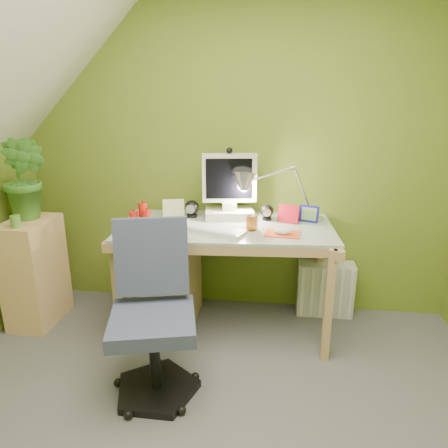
# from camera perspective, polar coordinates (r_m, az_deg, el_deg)

# --- Properties ---
(wall_back) EXTENTS (3.20, 0.01, 2.40)m
(wall_back) POSITION_cam_1_polar(r_m,az_deg,el_deg) (3.06, 1.55, 9.67)
(wall_back) COLOR olive
(wall_back) RESTS_ON floor
(desk) EXTENTS (1.49, 0.82, 0.77)m
(desk) POSITION_cam_1_polar(r_m,az_deg,el_deg) (2.94, 0.27, -7.32)
(desk) COLOR tan
(desk) RESTS_ON floor
(monitor) EXTENTS (0.39, 0.27, 0.49)m
(monitor) POSITION_cam_1_polar(r_m,az_deg,el_deg) (2.91, 0.76, 5.54)
(monitor) COLOR beige
(monitor) RESTS_ON desk
(speaker_left) EXTENTS (0.11, 0.11, 0.13)m
(speaker_left) POSITION_cam_1_polar(r_m,az_deg,el_deg) (2.97, -4.47, 2.14)
(speaker_left) COLOR black
(speaker_left) RESTS_ON desk
(speaker_right) EXTENTS (0.09, 0.09, 0.11)m
(speaker_right) POSITION_cam_1_polar(r_m,az_deg,el_deg) (2.91, 5.98, 1.61)
(speaker_right) COLOR black
(speaker_right) RESTS_ON desk
(keyboard) EXTENTS (0.48, 0.30, 0.02)m
(keyboard) POSITION_cam_1_polar(r_m,az_deg,el_deg) (2.67, -1.81, -0.75)
(keyboard) COLOR silver
(keyboard) RESTS_ON desk
(mousepad) EXTENTS (0.23, 0.17, 0.01)m
(mousepad) POSITION_cam_1_polar(r_m,az_deg,el_deg) (2.64, 8.08, -1.35)
(mousepad) COLOR #D84821
(mousepad) RESTS_ON desk
(mouse) EXTENTS (0.12, 0.09, 0.04)m
(mouse) POSITION_cam_1_polar(r_m,az_deg,el_deg) (2.64, 8.10, -1.03)
(mouse) COLOR silver
(mouse) RESTS_ON mousepad
(amber_tumbler) EXTENTS (0.08, 0.08, 0.10)m
(amber_tumbler) POSITION_cam_1_polar(r_m,az_deg,el_deg) (2.69, 3.87, 0.17)
(amber_tumbler) COLOR #995516
(amber_tumbler) RESTS_ON desk
(candle_cluster) EXTENTS (0.17, 0.15, 0.12)m
(candle_cluster) POSITION_cam_1_polar(r_m,az_deg,el_deg) (2.92, -11.43, 1.54)
(candle_cluster) COLOR red
(candle_cluster) RESTS_ON desk
(photo_frame_red) EXTENTS (0.14, 0.07, 0.13)m
(photo_frame_red) POSITION_cam_1_polar(r_m,az_deg,el_deg) (2.87, 8.94, 1.42)
(photo_frame_red) COLOR #B61324
(photo_frame_red) RESTS_ON desk
(photo_frame_blue) EXTENTS (0.13, 0.06, 0.12)m
(photo_frame_blue) POSITION_cam_1_polar(r_m,az_deg,el_deg) (2.92, 11.68, 1.42)
(photo_frame_blue) COLOR #151891
(photo_frame_blue) RESTS_ON desk
(photo_frame_green) EXTENTS (0.15, 0.06, 0.13)m
(photo_frame_green) POSITION_cam_1_polar(r_m,az_deg,el_deg) (2.98, -7.00, 2.18)
(photo_frame_green) COLOR beige
(photo_frame_green) RESTS_ON desk
(desk_lamp) EXTENTS (0.54, 0.25, 0.57)m
(desk_lamp) POSITION_cam_1_polar(r_m,az_deg,el_deg) (2.88, 9.74, 5.97)
(desk_lamp) COLOR #BAB9BE
(desk_lamp) RESTS_ON desk
(side_ledge) EXTENTS (0.29, 0.44, 0.78)m
(side_ledge) POSITION_cam_1_polar(r_m,az_deg,el_deg) (3.30, -24.72, -6.05)
(side_ledge) COLOR tan
(side_ledge) RESTS_ON floor
(potted_plant) EXTENTS (0.36, 0.31, 0.58)m
(potted_plant) POSITION_cam_1_polar(r_m,az_deg,el_deg) (3.15, -25.81, 5.74)
(potted_plant) COLOR #3B7727
(potted_plant) RESTS_ON side_ledge
(green_cup) EXTENTS (0.07, 0.07, 0.08)m
(green_cup) POSITION_cam_1_polar(r_m,az_deg,el_deg) (3.03, -26.89, 0.31)
(green_cup) COLOR #5B8E3B
(green_cup) RESTS_ON side_ledge
(task_chair) EXTENTS (0.62, 0.62, 0.92)m
(task_chair) POSITION_cam_1_polar(r_m,az_deg,el_deg) (2.30, -9.88, -12.99)
(task_chair) COLOR #393F5E
(task_chair) RESTS_ON floor
(radiator) EXTENTS (0.42, 0.17, 0.41)m
(radiator) POSITION_cam_1_polar(r_m,az_deg,el_deg) (3.26, 13.82, -8.69)
(radiator) COLOR silver
(radiator) RESTS_ON floor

